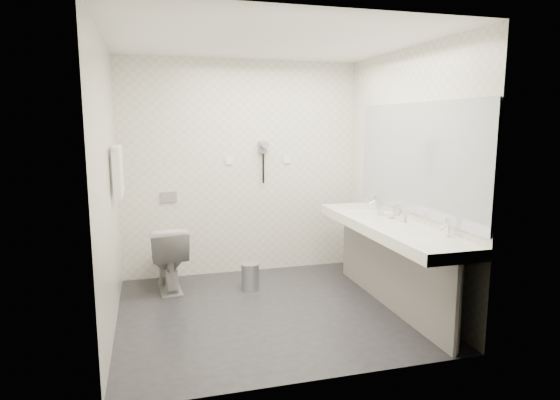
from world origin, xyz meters
name	(u,v)px	position (x,y,z in m)	size (l,w,h in m)	color
floor	(269,311)	(0.00, 0.00, 0.00)	(2.80, 2.80, 0.00)	#252429
ceiling	(268,40)	(0.00, 0.00, 2.50)	(2.80, 2.80, 0.00)	white
wall_back	(242,169)	(0.00, 1.30, 1.25)	(2.80, 2.80, 0.00)	silver
wall_front	(317,205)	(0.00, -1.30, 1.25)	(2.80, 2.80, 0.00)	silver
wall_left	(107,187)	(-1.40, 0.00, 1.25)	(2.60, 2.60, 0.00)	silver
wall_right	(405,177)	(1.40, 0.00, 1.25)	(2.60, 2.60, 0.00)	silver
vanity_counter	(388,227)	(1.12, -0.20, 0.80)	(0.55, 2.20, 0.10)	white
vanity_panel	(389,270)	(1.15, -0.20, 0.38)	(0.03, 2.15, 0.75)	gray
vanity_post_near	(458,309)	(1.18, -1.24, 0.38)	(0.06, 0.06, 0.75)	silver
vanity_post_far	(348,244)	(1.18, 0.84, 0.38)	(0.06, 0.06, 0.75)	silver
mirror	(415,159)	(1.39, -0.20, 1.45)	(0.02, 2.20, 1.05)	#B2BCC6
basin_near	(426,239)	(1.12, -0.85, 0.83)	(0.40, 0.31, 0.05)	white
basin_far	(359,211)	(1.12, 0.45, 0.83)	(0.40, 0.31, 0.05)	white
faucet_near	(447,227)	(1.32, -0.85, 0.92)	(0.04, 0.04, 0.15)	silver
faucet_far	(376,202)	(1.32, 0.45, 0.92)	(0.04, 0.04, 0.15)	silver
soap_bottle_a	(403,216)	(1.26, -0.25, 0.91)	(0.05, 0.05, 0.11)	white
soap_bottle_b	(391,214)	(1.24, -0.05, 0.90)	(0.07, 0.07, 0.10)	white
glass_left	(396,210)	(1.35, 0.07, 0.91)	(0.06, 0.06, 0.11)	silver
glass_right	(381,210)	(1.22, 0.13, 0.91)	(0.06, 0.06, 0.11)	silver
toilet	(168,258)	(-0.90, 0.89, 0.35)	(0.39, 0.69, 0.70)	white
flush_plate	(169,197)	(-0.85, 1.29, 0.95)	(0.18, 0.02, 0.12)	#B2B5BA
pedal_bin	(250,277)	(-0.05, 0.64, 0.14)	(0.19, 0.19, 0.27)	#B2B5BA
bin_lid	(250,264)	(-0.05, 0.64, 0.28)	(0.19, 0.19, 0.01)	#B2B5BA
towel_rail	(116,148)	(-1.35, 0.55, 1.55)	(0.02, 0.02, 0.62)	silver
towel_near	(117,173)	(-1.34, 0.41, 1.33)	(0.07, 0.24, 0.48)	white
towel_far	(119,170)	(-1.34, 0.69, 1.33)	(0.07, 0.24, 0.48)	white
dryer_cradle	(263,147)	(0.25, 1.27, 1.50)	(0.10, 0.04, 0.14)	gray
dryer_barrel	(264,145)	(0.25, 1.20, 1.53)	(0.08, 0.08, 0.14)	gray
dryer_cord	(263,168)	(0.25, 1.26, 1.25)	(0.02, 0.02, 0.35)	black
switch_plate_a	(229,160)	(-0.15, 1.29, 1.35)	(0.09, 0.02, 0.09)	white
switch_plate_b	(287,159)	(0.55, 1.29, 1.35)	(0.09, 0.02, 0.09)	white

